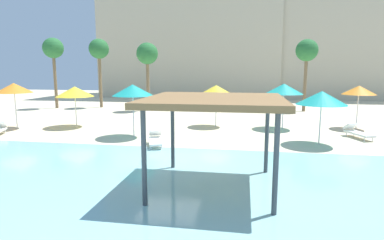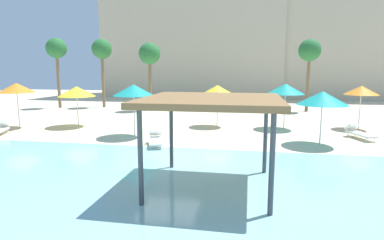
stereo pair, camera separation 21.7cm
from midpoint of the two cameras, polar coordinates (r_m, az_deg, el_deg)
ground_plane at (r=13.64m, az=-4.63°, el=-6.64°), size 80.00×80.00×0.00m
lagoon_water at (r=8.94m, az=-13.11°, el=-15.42°), size 44.00×13.50×0.04m
shade_pavilion at (r=9.64m, az=3.43°, el=3.02°), size 4.11×4.11×2.86m
beach_umbrella_teal_0 at (r=16.65m, az=21.91°, el=3.70°), size 2.41×2.41×2.65m
beach_umbrella_yellow_1 at (r=21.78m, az=-20.57°, el=4.80°), size 2.37×2.37×2.61m
beach_umbrella_teal_2 at (r=17.60m, az=-10.94°, el=5.29°), size 2.24×2.24×2.89m
beach_umbrella_orange_3 at (r=22.70m, az=-29.58°, el=5.02°), size 2.19×2.19×2.85m
beach_umbrella_teal_4 at (r=20.53m, az=15.89°, el=5.40°), size 2.33×2.33×2.82m
beach_umbrella_orange_5 at (r=22.22m, az=27.55°, el=4.78°), size 2.01×2.01×2.70m
beach_umbrella_yellow_6 at (r=20.59m, az=4.06°, el=5.46°), size 2.10×2.10×2.69m
lounge_chair_0 at (r=15.60m, az=-6.98°, el=-3.42°), size 1.13×1.99×0.74m
lounge_chair_1 at (r=19.40m, az=27.22°, el=-1.91°), size 1.20×1.99×0.74m
palm_tree_0 at (r=33.17m, az=-23.83°, el=11.44°), size 1.90×1.90×6.61m
palm_tree_1 at (r=28.80m, az=-8.26°, el=11.46°), size 1.90×1.90×6.02m
palm_tree_2 at (r=32.39m, az=-16.55°, el=11.86°), size 1.90×1.90×6.58m
palm_tree_3 at (r=29.72m, az=19.70°, el=11.41°), size 1.90×1.90×6.27m
hotel_block_0 at (r=46.39m, az=-0.12°, el=17.60°), size 23.51×10.96×21.11m
hotel_block_1 at (r=46.95m, az=24.58°, el=13.48°), size 22.70×10.17×15.87m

